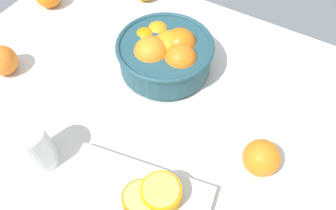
% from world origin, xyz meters
% --- Properties ---
extents(ground_plane, '(1.30, 0.93, 0.03)m').
position_xyz_m(ground_plane, '(0.00, 0.00, -0.01)').
color(ground_plane, silver).
extents(fruit_bowl, '(0.25, 0.25, 0.12)m').
position_xyz_m(fruit_bowl, '(-0.09, 0.15, 0.06)').
color(fruit_bowl, '#234C56').
rests_on(fruit_bowl, ground_plane).
extents(second_glass, '(0.08, 0.08, 0.12)m').
position_xyz_m(second_glass, '(-0.19, -0.23, 0.05)').
color(second_glass, white).
rests_on(second_glass, ground_plane).
extents(cutting_board, '(0.33, 0.22, 0.02)m').
position_xyz_m(cutting_board, '(0.04, -0.21, 0.01)').
color(cutting_board, beige).
rests_on(cutting_board, ground_plane).
extents(orange_half_0, '(0.07, 0.07, 0.04)m').
position_xyz_m(orange_half_0, '(0.06, -0.20, 0.04)').
color(orange_half_0, orange).
rests_on(orange_half_0, cutting_board).
extents(orange_half_1, '(0.08, 0.08, 0.04)m').
position_xyz_m(orange_half_1, '(0.09, -0.17, 0.05)').
color(orange_half_1, orange).
rests_on(orange_half_1, cutting_board).
extents(loose_orange_0, '(0.08, 0.08, 0.08)m').
position_xyz_m(loose_orange_0, '(0.23, -0.00, 0.04)').
color(loose_orange_0, orange).
rests_on(loose_orange_0, ground_plane).
extents(loose_orange_3, '(0.08, 0.08, 0.08)m').
position_xyz_m(loose_orange_3, '(-0.45, -0.07, 0.04)').
color(loose_orange_3, orange).
rests_on(loose_orange_3, ground_plane).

